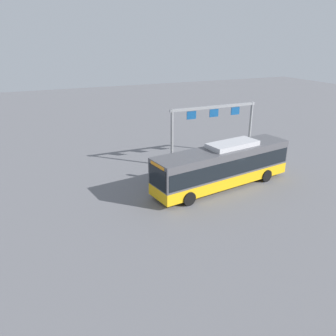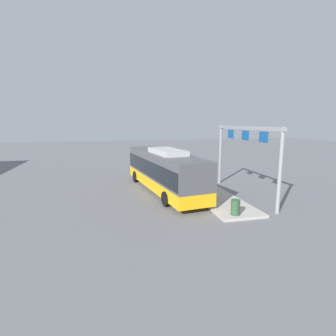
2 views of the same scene
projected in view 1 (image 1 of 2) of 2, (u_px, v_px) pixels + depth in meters
ground_plane at (222, 186)px, 26.44m from camera, size 120.00×120.00×0.00m
platform_curb at (224, 167)px, 30.06m from camera, size 10.00×2.80×0.16m
bus_main at (223, 165)px, 25.79m from camera, size 11.94×4.21×3.46m
person_boarding at (156, 169)px, 27.48m from camera, size 0.55×0.60×1.67m
person_waiting_near at (183, 161)px, 28.71m from camera, size 0.47×0.59×1.67m
platform_sign_gantry at (214, 121)px, 30.81m from camera, size 8.78×0.24×5.20m
trash_bin at (267, 157)px, 31.16m from camera, size 0.52×0.52×0.90m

